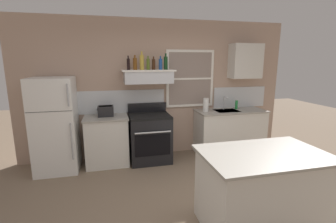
% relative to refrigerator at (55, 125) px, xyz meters
% --- Properties ---
extents(ground_plane, '(16.00, 16.00, 0.00)m').
position_rel_refrigerator_xyz_m(ground_plane, '(1.90, -1.84, -0.82)').
color(ground_plane, '#7A6651').
extents(back_wall, '(5.40, 0.11, 2.70)m').
position_rel_refrigerator_xyz_m(back_wall, '(1.93, 0.39, 0.53)').
color(back_wall, tan).
rests_on(back_wall, ground_plane).
extents(refrigerator, '(0.70, 0.72, 1.64)m').
position_rel_refrigerator_xyz_m(refrigerator, '(0.00, 0.00, 0.00)').
color(refrigerator, white).
rests_on(refrigerator, ground_plane).
extents(counter_left_of_stove, '(0.79, 0.63, 0.91)m').
position_rel_refrigerator_xyz_m(counter_left_of_stove, '(0.85, 0.06, -0.36)').
color(counter_left_of_stove, silver).
rests_on(counter_left_of_stove, ground_plane).
extents(toaster, '(0.30, 0.20, 0.19)m').
position_rel_refrigerator_xyz_m(toaster, '(0.85, 0.10, 0.19)').
color(toaster, black).
rests_on(toaster, counter_left_of_stove).
extents(stove_range, '(0.76, 0.69, 1.09)m').
position_rel_refrigerator_xyz_m(stove_range, '(1.65, 0.02, -0.35)').
color(stove_range, black).
rests_on(stove_range, ground_plane).
extents(range_hood_shelf, '(0.96, 0.52, 0.24)m').
position_rel_refrigerator_xyz_m(range_hood_shelf, '(1.65, 0.12, 0.80)').
color(range_hood_shelf, silver).
extents(bottle_balsamic_dark, '(0.06, 0.06, 0.25)m').
position_rel_refrigerator_xyz_m(bottle_balsamic_dark, '(1.30, 0.17, 1.03)').
color(bottle_balsamic_dark, black).
rests_on(bottle_balsamic_dark, range_hood_shelf).
extents(bottle_amber_wine, '(0.07, 0.07, 0.27)m').
position_rel_refrigerator_xyz_m(bottle_amber_wine, '(1.42, 0.16, 1.04)').
color(bottle_amber_wine, brown).
rests_on(bottle_amber_wine, range_hood_shelf).
extents(bottle_champagne_gold_foil, '(0.08, 0.08, 0.33)m').
position_rel_refrigerator_xyz_m(bottle_champagne_gold_foil, '(1.54, 0.13, 1.07)').
color(bottle_champagne_gold_foil, '#B29333').
rests_on(bottle_champagne_gold_foil, range_hood_shelf).
extents(bottle_olive_oil_square, '(0.06, 0.06, 0.25)m').
position_rel_refrigerator_xyz_m(bottle_olive_oil_square, '(1.66, 0.13, 1.03)').
color(bottle_olive_oil_square, '#4C601E').
rests_on(bottle_olive_oil_square, range_hood_shelf).
extents(bottle_brown_stout, '(0.06, 0.06, 0.24)m').
position_rel_refrigerator_xyz_m(bottle_brown_stout, '(1.76, 0.13, 1.03)').
color(bottle_brown_stout, '#381E0F').
rests_on(bottle_brown_stout, range_hood_shelf).
extents(bottle_blue_liqueur, '(0.07, 0.07, 0.25)m').
position_rel_refrigerator_xyz_m(bottle_blue_liqueur, '(1.89, 0.12, 1.03)').
color(bottle_blue_liqueur, '#1E478C').
rests_on(bottle_blue_liqueur, range_hood_shelf).
extents(bottle_dark_green_wine, '(0.07, 0.07, 0.30)m').
position_rel_refrigerator_xyz_m(bottle_dark_green_wine, '(1.99, 0.14, 1.05)').
color(bottle_dark_green_wine, '#143819').
rests_on(bottle_dark_green_wine, range_hood_shelf).
extents(counter_right_with_sink, '(1.43, 0.63, 0.91)m').
position_rel_refrigerator_xyz_m(counter_right_with_sink, '(3.35, 0.06, -0.36)').
color(counter_right_with_sink, silver).
rests_on(counter_right_with_sink, ground_plane).
extents(sink_faucet, '(0.03, 0.17, 0.28)m').
position_rel_refrigerator_xyz_m(sink_faucet, '(3.25, 0.16, 0.27)').
color(sink_faucet, silver).
rests_on(sink_faucet, counter_right_with_sink).
extents(paper_towel_roll, '(0.11, 0.11, 0.27)m').
position_rel_refrigerator_xyz_m(paper_towel_roll, '(2.80, 0.06, 0.23)').
color(paper_towel_roll, white).
rests_on(paper_towel_roll, counter_right_with_sink).
extents(dish_soap_bottle, '(0.06, 0.06, 0.18)m').
position_rel_refrigerator_xyz_m(dish_soap_bottle, '(3.53, 0.16, 0.18)').
color(dish_soap_bottle, '#268C3F').
rests_on(dish_soap_bottle, counter_right_with_sink).
extents(kitchen_island, '(1.40, 0.90, 0.91)m').
position_rel_refrigerator_xyz_m(kitchen_island, '(2.58, -2.18, -0.36)').
color(kitchen_island, silver).
rests_on(kitchen_island, ground_plane).
extents(upper_cabinet_right, '(0.64, 0.32, 0.70)m').
position_rel_refrigerator_xyz_m(upper_cabinet_right, '(3.70, 0.20, 1.08)').
color(upper_cabinet_right, silver).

